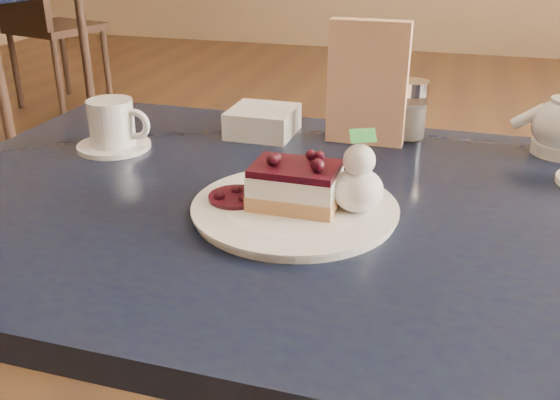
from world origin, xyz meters
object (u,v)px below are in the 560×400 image
(main_table, at_px, (303,246))
(coffee_set, at_px, (113,127))
(cheesecake_slice, at_px, (295,186))
(dessert_plate, at_px, (295,209))

(main_table, height_order, coffee_set, coffee_set)
(cheesecake_slice, xyz_separation_m, coffee_set, (-0.35, 0.16, -0.00))
(coffee_set, bearing_deg, cheesecake_slice, -24.59)
(main_table, relative_size, dessert_plate, 4.32)
(main_table, distance_m, dessert_plate, 0.09)
(cheesecake_slice, bearing_deg, dessert_plate, 135.86)
(dessert_plate, height_order, cheesecake_slice, cheesecake_slice)
(main_table, bearing_deg, cheesecake_slice, -90.00)
(coffee_set, bearing_deg, main_table, -18.01)
(cheesecake_slice, relative_size, coffee_set, 0.87)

